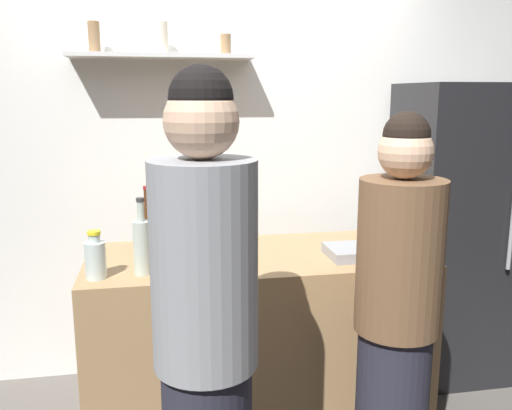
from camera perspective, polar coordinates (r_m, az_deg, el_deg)
The scene contains 10 objects.
back_wall_assembly at distance 3.34m, azimuth -4.07°, elevation 4.52°, with size 4.80×0.32×2.60m.
refrigerator at distance 3.48m, azimuth 20.04°, elevation -2.82°, with size 0.62×0.61×1.78m.
counter at distance 2.86m, azimuth -0.00°, elevation -14.22°, with size 1.66×0.72×0.94m, color #9E7A51.
baking_pan at distance 2.70m, azimuth 11.13°, elevation -4.83°, with size 0.34×0.24×0.05m, color gray.
utensil_holder at distance 2.57m, azimuth -6.99°, elevation -4.91°, with size 0.11×0.11×0.21m.
wine_bottle_pale_glass at distance 2.42m, azimuth -11.95°, elevation -4.18°, with size 0.08×0.08×0.34m.
wine_bottle_amber_glass at distance 2.82m, azimuth -11.36°, elevation -2.09°, with size 0.07×0.07×0.33m.
water_bottle_plastic at distance 2.42m, azimuth -16.62°, elevation -5.40°, with size 0.09×0.09×0.21m.
person_brown_jacket at distance 2.31m, azimuth 14.60°, elevation -11.69°, with size 0.34×0.34×1.65m.
person_grey_hoodie at distance 1.82m, azimuth -5.31°, elevation -14.80°, with size 0.34×0.34×1.80m.
Camera 1 is at (-0.37, -2.04, 1.71)m, focal length 37.84 mm.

